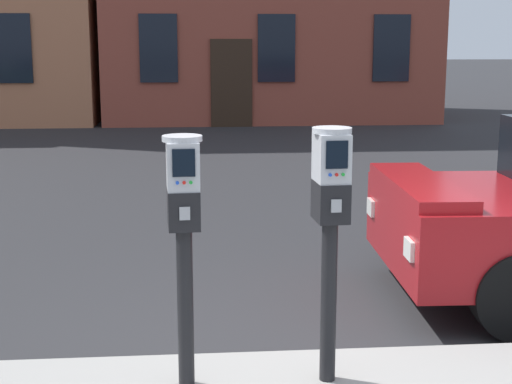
% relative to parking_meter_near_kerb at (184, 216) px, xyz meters
% --- Properties ---
extents(parking_meter_near_kerb, '(0.23, 0.26, 1.42)m').
position_rel_parking_meter_near_kerb_xyz_m(parking_meter_near_kerb, '(0.00, 0.00, 0.00)').
color(parking_meter_near_kerb, black).
rests_on(parking_meter_near_kerb, sidewalk_slab).
extents(parking_meter_twin_adjacent, '(0.23, 0.26, 1.46)m').
position_rel_parking_meter_near_kerb_xyz_m(parking_meter_twin_adjacent, '(0.81, 0.00, 0.02)').
color(parking_meter_twin_adjacent, black).
rests_on(parking_meter_twin_adjacent, sidewalk_slab).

